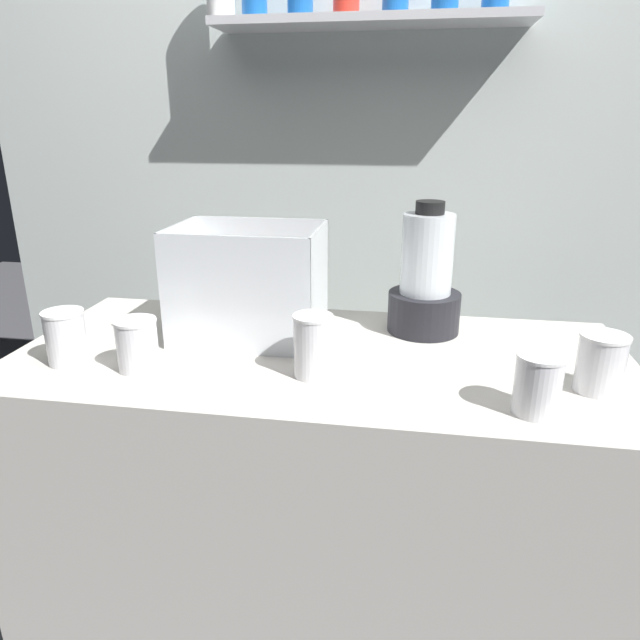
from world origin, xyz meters
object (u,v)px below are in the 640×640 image
at_px(juice_cup_carrot_far_left, 66,340).
at_px(juice_cup_beet_middle, 313,350).
at_px(juice_cup_pomegranate_right, 537,388).
at_px(juice_cup_orange_far_right, 600,366).
at_px(juice_cup_carrot_left, 137,347).
at_px(carrot_display_bin, 249,301).
at_px(blender_pitcher, 425,283).

distance_m(juice_cup_carrot_far_left, juice_cup_beet_middle, 0.54).
bearing_deg(juice_cup_carrot_far_left, juice_cup_beet_middle, 2.32).
bearing_deg(juice_cup_pomegranate_right, juice_cup_orange_far_right, 39.94).
relative_size(juice_cup_carrot_far_left, juice_cup_carrot_left, 1.06).
relative_size(carrot_display_bin, blender_pitcher, 1.07).
xyz_separation_m(carrot_display_bin, juice_cup_carrot_left, (-0.18, -0.23, -0.04)).
distance_m(carrot_display_bin, juice_cup_carrot_left, 0.30).
bearing_deg(juice_cup_pomegranate_right, blender_pitcher, 116.53).
bearing_deg(blender_pitcher, juice_cup_pomegranate_right, -63.47).
relative_size(juice_cup_carrot_far_left, juice_cup_pomegranate_right, 1.04).
bearing_deg(blender_pitcher, juice_cup_carrot_far_left, -156.56).
distance_m(juice_cup_carrot_left, juice_cup_pomegranate_right, 0.80).
bearing_deg(juice_cup_carrot_left, juice_cup_orange_far_right, 3.16).
xyz_separation_m(blender_pitcher, juice_cup_orange_far_right, (0.34, -0.29, -0.07)).
relative_size(juice_cup_beet_middle, juice_cup_orange_far_right, 1.13).
distance_m(blender_pitcher, juice_cup_orange_far_right, 0.45).
height_order(juice_cup_beet_middle, juice_cup_orange_far_right, juice_cup_beet_middle).
bearing_deg(carrot_display_bin, juice_cup_orange_far_right, -13.50).
relative_size(juice_cup_pomegranate_right, juice_cup_orange_far_right, 0.97).
bearing_deg(blender_pitcher, juice_cup_carrot_left, -150.43).
height_order(blender_pitcher, juice_cup_pomegranate_right, blender_pitcher).
xyz_separation_m(juice_cup_carrot_left, juice_cup_pomegranate_right, (0.80, -0.06, -0.00)).
bearing_deg(juice_cup_orange_far_right, carrot_display_bin, 166.50).
height_order(juice_cup_pomegranate_right, juice_cup_orange_far_right, juice_cup_orange_far_right).
xyz_separation_m(juice_cup_carrot_far_left, juice_cup_beet_middle, (0.54, 0.02, 0.00)).
relative_size(carrot_display_bin, juice_cup_beet_middle, 2.61).
xyz_separation_m(carrot_display_bin, juice_cup_carrot_far_left, (-0.35, -0.23, -0.03)).
bearing_deg(juice_cup_orange_far_right, juice_cup_pomegranate_right, -140.06).
bearing_deg(juice_cup_pomegranate_right, juice_cup_carrot_far_left, 175.83).
bearing_deg(juice_cup_orange_far_right, juice_cup_beet_middle, -177.71).
height_order(juice_cup_carrot_far_left, juice_cup_pomegranate_right, juice_cup_carrot_far_left).
relative_size(carrot_display_bin, juice_cup_carrot_far_left, 2.92).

